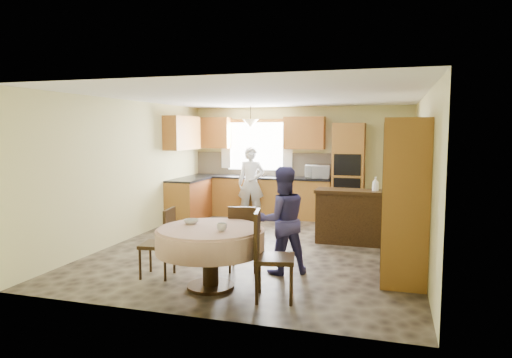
{
  "coord_description": "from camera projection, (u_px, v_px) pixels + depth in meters",
  "views": [
    {
      "loc": [
        2.05,
        -7.24,
        1.95
      ],
      "look_at": [
        -0.22,
        0.3,
        1.12
      ],
      "focal_mm": 32.0,
      "sensor_mm": 36.0,
      "label": 1
    }
  ],
  "objects": [
    {
      "name": "curtain_left",
      "position": [
        226.0,
        144.0,
        10.81
      ],
      "size": [
        0.22,
        0.02,
        1.15
      ],
      "primitive_type": "cube",
      "color": "white",
      "rests_on": "wall_back"
    },
    {
      "name": "microwave",
      "position": [
        317.0,
        172.0,
        9.96
      ],
      "size": [
        0.58,
        0.43,
        0.29
      ],
      "primitive_type": "imported",
      "rotation": [
        0.0,
        0.0,
        0.15
      ],
      "color": "silver",
      "rests_on": "counter_back"
    },
    {
      "name": "wall_cab_side",
      "position": [
        182.0,
        133.0,
        9.87
      ],
      "size": [
        0.33,
        1.2,
        0.72
      ],
      "primitive_type": "cube",
      "color": "#CB8132",
      "rests_on": "wall_left"
    },
    {
      "name": "pendant",
      "position": [
        251.0,
        123.0,
        10.13
      ],
      "size": [
        0.36,
        0.36,
        0.18
      ],
      "primitive_type": "cone",
      "rotation": [
        3.14,
        0.0,
        0.0
      ],
      "color": "beige",
      "rests_on": "ceiling"
    },
    {
      "name": "wall_cab_right",
      "position": [
        304.0,
        133.0,
        10.14
      ],
      "size": [
        0.9,
        0.33,
        0.72
      ],
      "primitive_type": "cube",
      "color": "#CB8132",
      "rests_on": "wall_back"
    },
    {
      "name": "person_dining",
      "position": [
        282.0,
        220.0,
        6.23
      ],
      "size": [
        0.9,
        0.85,
        1.47
      ],
      "primitive_type": "imported",
      "rotation": [
        0.0,
        0.0,
        3.68
      ],
      "color": "#3C397C",
      "rests_on": "floor"
    },
    {
      "name": "oven_upper",
      "position": [
        347.0,
        165.0,
        9.49
      ],
      "size": [
        0.56,
        0.01,
        0.45
      ],
      "primitive_type": "cube",
      "color": "black",
      "rests_on": "oven_tower"
    },
    {
      "name": "oven_lower",
      "position": [
        347.0,
        189.0,
        9.54
      ],
      "size": [
        0.56,
        0.01,
        0.45
      ],
      "primitive_type": "cube",
      "color": "black",
      "rests_on": "oven_tower"
    },
    {
      "name": "wall_left",
      "position": [
        131.0,
        170.0,
        8.27
      ],
      "size": [
        0.02,
        6.0,
        2.5
      ],
      "primitive_type": "cube",
      "color": "#D4CF88",
      "rests_on": "floor"
    },
    {
      "name": "bottle_sideboard",
      "position": [
        375.0,
        185.0,
        7.75
      ],
      "size": [
        0.14,
        0.14,
        0.3
      ],
      "primitive_type": "imported",
      "rotation": [
        0.0,
        0.0,
        -0.28
      ],
      "color": "silver",
      "rests_on": "sideboard"
    },
    {
      "name": "oven_tower",
      "position": [
        349.0,
        173.0,
        9.81
      ],
      "size": [
        0.66,
        0.62,
        2.12
      ],
      "primitive_type": "cube",
      "color": "#B48430",
      "rests_on": "floor"
    },
    {
      "name": "counter_left",
      "position": [
        189.0,
        179.0,
        9.94
      ],
      "size": [
        0.64,
        1.2,
        0.04
      ],
      "primitive_type": "cube",
      "color": "black",
      "rests_on": "base_cab_left"
    },
    {
      "name": "counter_back",
      "position": [
        260.0,
        177.0,
        10.41
      ],
      "size": [
        3.3,
        0.64,
        0.04
      ],
      "primitive_type": "cube",
      "color": "black",
      "rests_on": "base_cab_back"
    },
    {
      "name": "person_sink",
      "position": [
        251.0,
        183.0,
        10.06
      ],
      "size": [
        0.65,
        0.49,
        1.6
      ],
      "primitive_type": "imported",
      "rotation": [
        0.0,
        0.0,
        0.19
      ],
      "color": "silver",
      "rests_on": "floor"
    },
    {
      "name": "bowl_table",
      "position": [
        191.0,
        222.0,
        5.84
      ],
      "size": [
        0.21,
        0.21,
        0.06
      ],
      "primitive_type": "imported",
      "rotation": [
        0.0,
        0.0,
        -0.13
      ],
      "color": "#B2B2B2",
      "rests_on": "dining_table"
    },
    {
      "name": "cupboard",
      "position": [
        405.0,
        200.0,
        5.96
      ],
      "size": [
        0.55,
        1.11,
        2.11
      ],
      "primitive_type": "cube",
      "color": "#B48430",
      "rests_on": "floor"
    },
    {
      "name": "space_heater",
      "position": [
        400.0,
        232.0,
        7.68
      ],
      "size": [
        0.4,
        0.31,
        0.5
      ],
      "primitive_type": "cube",
      "rotation": [
        0.0,
        0.0,
        0.15
      ],
      "color": "black",
      "rests_on": "floor"
    },
    {
      "name": "base_cab_left",
      "position": [
        189.0,
        200.0,
        9.98
      ],
      "size": [
        0.6,
        1.2,
        0.88
      ],
      "primitive_type": "cube",
      "color": "#B48430",
      "rests_on": "floor"
    },
    {
      "name": "ceiling",
      "position": [
        263.0,
        97.0,
        7.43
      ],
      "size": [
        5.0,
        6.0,
        0.01
      ],
      "primitive_type": "cube",
      "color": "white",
      "rests_on": "wall_back"
    },
    {
      "name": "bowl_sideboard",
      "position": [
        329.0,
        191.0,
        7.99
      ],
      "size": [
        0.22,
        0.22,
        0.05
      ],
      "primitive_type": "imported",
      "rotation": [
        0.0,
        0.0,
        -0.04
      ],
      "color": "#B2B2B2",
      "rests_on": "sideboard"
    },
    {
      "name": "wall_right",
      "position": [
        423.0,
        178.0,
        6.84
      ],
      "size": [
        0.02,
        6.0,
        2.5
      ],
      "primitive_type": "cube",
      "color": "#D4CF88",
      "rests_on": "floor"
    },
    {
      "name": "wall_cab_left",
      "position": [
        213.0,
        133.0,
        10.77
      ],
      "size": [
        0.85,
        0.33,
        0.72
      ],
      "primitive_type": "cube",
      "color": "#CB8132",
      "rests_on": "wall_back"
    },
    {
      "name": "sideboard",
      "position": [
        351.0,
        218.0,
        7.93
      ],
      "size": [
        1.24,
        0.54,
        0.88
      ],
      "primitive_type": "cube",
      "rotation": [
        0.0,
        0.0,
        -0.02
      ],
      "color": "#37230F",
      "rests_on": "floor"
    },
    {
      "name": "curtain_right",
      "position": [
        288.0,
        144.0,
        10.38
      ],
      "size": [
        0.22,
        0.02,
        1.15
      ],
      "primitive_type": "cube",
      "color": "white",
      "rests_on": "wall_back"
    },
    {
      "name": "chair_right",
      "position": [
        267.0,
        251.0,
        5.26
      ],
      "size": [
        0.53,
        0.53,
        1.04
      ],
      "rotation": [
        0.0,
        0.0,
        1.77
      ],
      "color": "#37230F",
      "rests_on": "floor"
    },
    {
      "name": "wall_front",
      "position": [
        184.0,
        199.0,
        4.7
      ],
      "size": [
        5.0,
        0.02,
        2.5
      ],
      "primitive_type": "cube",
      "color": "#D4CF88",
      "rests_on": "floor"
    },
    {
      "name": "chair_back",
      "position": [
        243.0,
        235.0,
        6.31
      ],
      "size": [
        0.47,
        0.47,
        0.93
      ],
      "rotation": [
        0.0,
        0.0,
        3.33
      ],
      "color": "#37230F",
      "rests_on": "floor"
    },
    {
      "name": "base_cab_back",
      "position": [
        260.0,
        197.0,
        10.46
      ],
      "size": [
        3.3,
        0.6,
        0.88
      ],
      "primitive_type": "cube",
      "color": "#B48430",
      "rests_on": "floor"
    },
    {
      "name": "framed_picture",
      "position": [
        420.0,
        157.0,
        7.23
      ],
      "size": [
        0.06,
        0.55,
        0.46
      ],
      "color": "gold",
      "rests_on": "wall_right"
    },
    {
      "name": "cup_table",
      "position": [
        222.0,
        227.0,
        5.41
      ],
      "size": [
        0.12,
        0.12,
        0.1
      ],
      "primitive_type": "imported",
      "rotation": [
        0.0,
        0.0,
        0.01
      ],
      "color": "#B2B2B2",
      "rests_on": "dining_table"
    },
    {
      "name": "backsplash",
      "position": [
        263.0,
        164.0,
        10.65
      ],
      "size": [
        3.3,
        0.02,
        0.55
      ],
      "primitive_type": "cube",
      "color": "tan",
      "rests_on": "wall_back"
    },
    {
      "name": "dining_table",
      "position": [
        210.0,
        241.0,
        5.64
      ],
      "size": [
        1.34,
        1.34,
        0.77
      ],
      "color": "#37230F",
      "rests_on": "floor"
    },
    {
      "name": "wall_back",
      "position": [
        299.0,
        162.0,
        10.41
      ],
      "size": [
        5.0,
        0.02,
        2.5
      ],
      "primitive_type": "cube",
      "color": "#D4CF88",
      "rests_on": "floor"
    },
    {
      "name": "floor",
      "position": [
        263.0,
        247.0,
        7.69
      ],
      "size": [
        5.0,
        6.0,
        0.01
      ],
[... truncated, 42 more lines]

